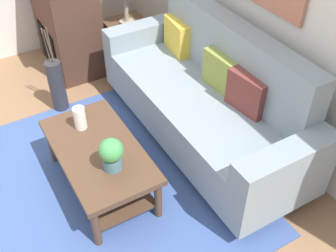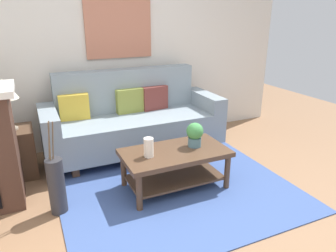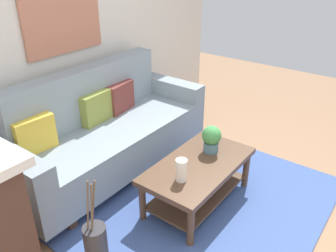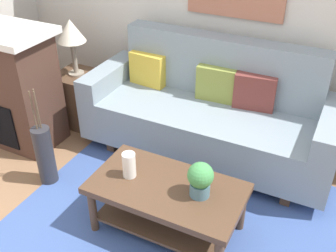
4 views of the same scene
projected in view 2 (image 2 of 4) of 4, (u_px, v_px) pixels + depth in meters
name	position (u px, v px, depth m)	size (l,w,h in m)	color
ground_plane	(197.00, 212.00, 2.96)	(8.94, 8.94, 0.00)	#8C6647
wall_back	(125.00, 46.00, 4.31)	(4.94, 0.10, 2.70)	silver
area_rug	(175.00, 186.00, 3.39)	(2.39, 2.13, 0.01)	#3D5693
couch	(133.00, 121.00, 4.12)	(2.28, 0.84, 1.08)	gray
throw_pillow_mustard	(74.00, 107.00, 3.87)	(0.36, 0.12, 0.32)	gold
throw_pillow_olive	(130.00, 101.00, 4.15)	(0.36, 0.12, 0.32)	olive
throw_pillow_maroon	(155.00, 98.00, 4.29)	(0.36, 0.12, 0.32)	brown
coffee_table	(175.00, 161.00, 3.28)	(1.10, 0.60, 0.43)	#513826
tabletop_vase	(149.00, 147.00, 3.08)	(0.10, 0.10, 0.19)	white
potted_plant_tabletop	(195.00, 134.00, 3.30)	(0.18, 0.18, 0.26)	slate
side_table	(15.00, 153.00, 3.55)	(0.44, 0.44, 0.56)	#513826
table_lamp	(4.00, 91.00, 3.31)	(0.28, 0.28, 0.57)	gray
floor_vase	(57.00, 186.00, 2.88)	(0.16, 0.16, 0.54)	#2D2D33
floor_vase_branch_a	(53.00, 141.00, 2.73)	(0.01, 0.01, 0.36)	brown
floor_vase_branch_b	(49.00, 140.00, 2.73)	(0.01, 0.01, 0.36)	brown
floor_vase_branch_c	(49.00, 142.00, 2.70)	(0.01, 0.01, 0.36)	brown
framed_painting	(119.00, 29.00, 4.14)	(0.89, 0.03, 0.75)	#B77056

